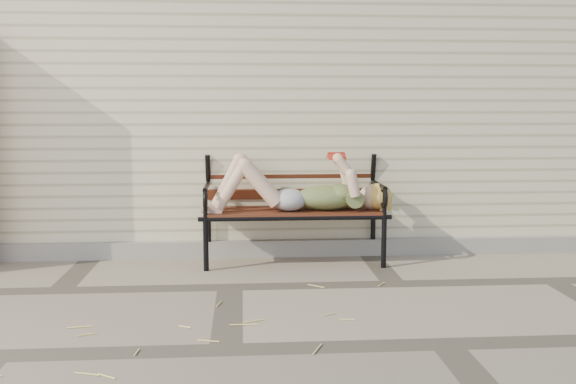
{
  "coord_description": "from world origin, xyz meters",
  "views": [
    {
      "loc": [
        0.1,
        -4.68,
        1.35
      ],
      "look_at": [
        0.47,
        0.49,
        0.65
      ],
      "focal_mm": 40.0,
      "sensor_mm": 36.0,
      "label": 1
    }
  ],
  "objects": [
    {
      "name": "ground",
      "position": [
        0.0,
        0.0,
        0.0
      ],
      "size": [
        80.0,
        80.0,
        0.0
      ],
      "primitive_type": "plane",
      "color": "gray",
      "rests_on": "ground"
    },
    {
      "name": "foundation_strip",
      "position": [
        0.0,
        0.97,
        0.07
      ],
      "size": [
        8.0,
        0.1,
        0.15
      ],
      "primitive_type": "cube",
      "color": "gray",
      "rests_on": "ground"
    },
    {
      "name": "garden_bench",
      "position": [
        0.54,
        0.83,
        0.61
      ],
      "size": [
        1.68,
        0.67,
        1.09
      ],
      "color": "black",
      "rests_on": "ground"
    },
    {
      "name": "house_wall",
      "position": [
        0.0,
        3.0,
        1.5
      ],
      "size": [
        8.0,
        4.0,
        3.0
      ],
      "primitive_type": "cube",
      "color": "beige",
      "rests_on": "ground"
    },
    {
      "name": "reading_woman",
      "position": [
        0.55,
        0.7,
        0.65
      ],
      "size": [
        1.59,
        0.36,
        0.5
      ],
      "color": "#093443",
      "rests_on": "ground"
    },
    {
      "name": "straw_scatter",
      "position": [
        -0.07,
        -0.92,
        0.01
      ],
      "size": [
        2.87,
        1.72,
        0.01
      ],
      "color": "#E0D46D",
      "rests_on": "ground"
    }
  ]
}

